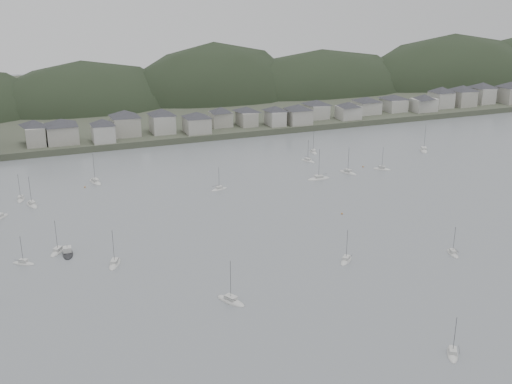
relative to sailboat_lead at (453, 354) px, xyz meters
name	(u,v)px	position (x,y,z in m)	size (l,w,h in m)	color
ground	(376,314)	(-5.59, 20.00, -0.18)	(900.00, 900.00, 0.00)	slate
far_shore_land	(131,98)	(-5.59, 315.00, 1.32)	(900.00, 250.00, 3.00)	#383D2D
forested_ridge	(148,124)	(-0.76, 289.40, -11.47)	(851.55, 103.94, 102.57)	black
waterfront_town	(268,113)	(44.99, 203.34, 8.48)	(451.48, 28.46, 12.92)	#9A978C
sailboat_lead	(453,354)	(0.00, 0.00, 0.00)	(5.77, 6.84, 9.39)	beige
moored_fleet	(241,223)	(-15.00, 84.50, -0.01)	(199.95, 161.27, 13.33)	beige
motor_launch_far	(68,253)	(-68.91, 80.66, 0.11)	(3.45, 8.19, 3.91)	black
mooring_buoys	(271,227)	(-7.56, 77.64, -0.03)	(148.74, 143.26, 0.70)	#B3773B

